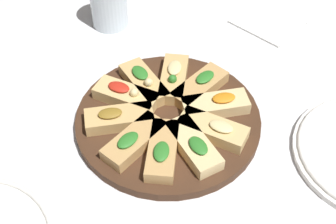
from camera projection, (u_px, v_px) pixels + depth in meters
ground_plane at (168, 123)px, 0.79m from camera, size 3.00×3.00×0.00m
serving_board at (168, 120)px, 0.79m from camera, size 0.31×0.31×0.02m
focaccia_slice_0 at (125, 97)px, 0.79m from camera, size 0.11×0.05×0.03m
focaccia_slice_1 at (119, 118)px, 0.76m from camera, size 0.11×0.10×0.03m
focaccia_slice_2 at (134, 141)px, 0.73m from camera, size 0.07×0.12×0.03m
focaccia_slice_3 at (162, 150)px, 0.72m from camera, size 0.08×0.12×0.03m
focaccia_slice_4 at (194, 145)px, 0.72m from camera, size 0.12×0.10×0.03m
focaccia_slice_5 at (214, 128)px, 0.75m from camera, size 0.11×0.05×0.03m
focaccia_slice_6 at (216, 105)px, 0.78m from camera, size 0.11×0.10×0.03m
focaccia_slice_7 at (200, 86)px, 0.81m from camera, size 0.07×0.12×0.03m
focaccia_slice_8 at (174, 78)px, 0.83m from camera, size 0.08×0.12×0.03m
focaccia_slice_9 at (144, 83)px, 0.82m from camera, size 0.12×0.09×0.03m
water_glass at (109, 2)px, 0.94m from camera, size 0.08×0.08×0.11m
napkin_stack at (267, 22)px, 0.98m from camera, size 0.15×0.14×0.01m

